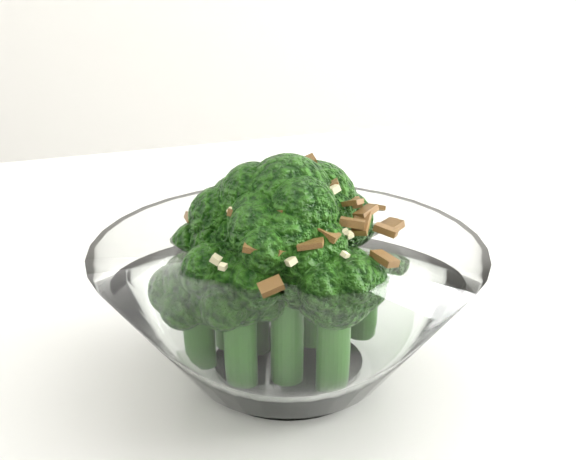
{
  "coord_description": "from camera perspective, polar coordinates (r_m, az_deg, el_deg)",
  "views": [
    {
      "loc": [
        -0.27,
        -0.72,
        1.02
      ],
      "look_at": [
        -0.28,
        -0.28,
        0.84
      ],
      "focal_mm": 55.0,
      "sensor_mm": 36.0,
      "label": 1
    }
  ],
  "objects": [
    {
      "name": "broccoli_dish",
      "position": [
        0.49,
        -0.12,
        -4.26
      ],
      "size": [
        0.22,
        0.22,
        0.13
      ],
      "color": "white",
      "rests_on": "table"
    },
    {
      "name": "table",
      "position": [
        0.71,
        16.9,
        -7.23
      ],
      "size": [
        1.4,
        1.16,
        0.75
      ],
      "color": "white",
      "rests_on": "ground"
    }
  ]
}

